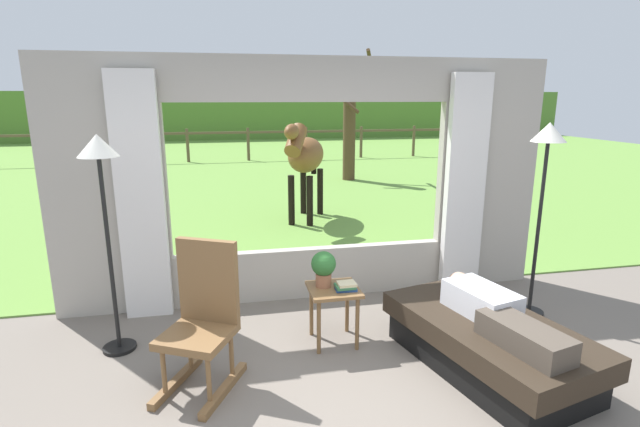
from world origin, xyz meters
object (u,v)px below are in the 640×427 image
object	(u,v)px
reclining_person	(494,311)
rocking_chair	(203,317)
recliner_sofa	(487,343)
pasture_tree	(350,121)
floor_lamp_right	(546,162)
horse	(305,156)
side_table	(334,298)
book_stack	(346,286)
floor_lamp_left	(101,179)
potted_plant	(324,267)

from	to	relation	value
reclining_person	rocking_chair	distance (m)	2.24
recliner_sofa	pasture_tree	bearing A→B (deg)	68.02
floor_lamp_right	horse	xyz separation A→B (m)	(-1.60, 4.10, -0.40)
side_table	floor_lamp_right	distance (m)	2.38
rocking_chair	pasture_tree	distance (m)	9.35
pasture_tree	side_table	bearing A→B (deg)	-106.06
book_stack	floor_lamp_left	world-z (taller)	floor_lamp_left
side_table	floor_lamp_right	xyz separation A→B (m)	(2.09, 0.16, 1.13)
reclining_person	potted_plant	bearing A→B (deg)	133.09
recliner_sofa	floor_lamp_left	size ratio (longest dim) A/B	1.00
reclining_person	pasture_tree	xyz separation A→B (m)	(1.25, 8.94, 1.02)
floor_lamp_left	floor_lamp_right	distance (m)	3.96
recliner_sofa	rocking_chair	bearing A→B (deg)	159.20
recliner_sofa	pasture_tree	world-z (taller)	pasture_tree
rocking_chair	pasture_tree	size ratio (longest dim) A/B	0.35
floor_lamp_left	pasture_tree	size ratio (longest dim) A/B	0.58
book_stack	floor_lamp_left	size ratio (longest dim) A/B	0.10
side_table	horse	bearing A→B (deg)	83.40
side_table	pasture_tree	size ratio (longest dim) A/B	0.16
side_table	book_stack	size ratio (longest dim) A/B	2.72
recliner_sofa	potted_plant	world-z (taller)	potted_plant
reclining_person	book_stack	world-z (taller)	reclining_person
horse	pasture_tree	bearing A→B (deg)	-91.66
side_table	book_stack	distance (m)	0.17
potted_plant	horse	xyz separation A→B (m)	(0.57, 4.20, 0.45)
floor_lamp_left	floor_lamp_right	xyz separation A→B (m)	(3.96, -0.09, 0.04)
horse	rocking_chair	bearing A→B (deg)	94.74
rocking_chair	floor_lamp_right	bearing A→B (deg)	37.25
pasture_tree	floor_lamp_right	bearing A→B (deg)	-91.97
rocking_chair	potted_plant	size ratio (longest dim) A/B	3.50
reclining_person	book_stack	bearing A→B (deg)	133.52
reclining_person	book_stack	xyz separation A→B (m)	(-1.03, 0.65, 0.03)
recliner_sofa	potted_plant	size ratio (longest dim) A/B	5.83
recliner_sofa	horse	world-z (taller)	horse
rocking_chair	book_stack	distance (m)	1.24
potted_plant	book_stack	distance (m)	0.26
book_stack	rocking_chair	bearing A→B (deg)	-164.21
floor_lamp_right	pasture_tree	size ratio (longest dim) A/B	0.59
recliner_sofa	side_table	size ratio (longest dim) A/B	3.59
side_table	floor_lamp_right	bearing A→B (deg)	4.42
potted_plant	side_table	bearing A→B (deg)	-36.87
horse	pasture_tree	size ratio (longest dim) A/B	0.55
potted_plant	floor_lamp_left	world-z (taller)	floor_lamp_left
potted_plant	floor_lamp_left	bearing A→B (deg)	173.78
rocking_chair	book_stack	size ratio (longest dim) A/B	5.86
book_stack	horse	xyz separation A→B (m)	(0.40, 4.33, 0.60)
potted_plant	book_stack	size ratio (longest dim) A/B	1.68
floor_lamp_right	pasture_tree	xyz separation A→B (m)	(0.28, 8.06, -0.01)
floor_lamp_right	pasture_tree	distance (m)	8.07
recliner_sofa	horse	distance (m)	5.06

